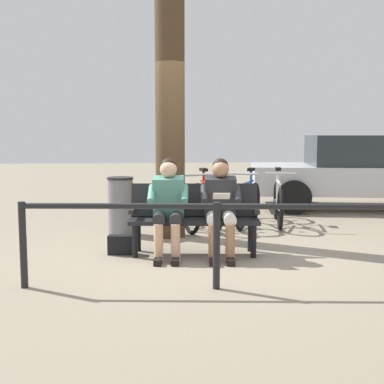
# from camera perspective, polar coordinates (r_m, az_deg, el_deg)

# --- Properties ---
(ground_plane) EXTENTS (40.00, 40.00, 0.00)m
(ground_plane) POSITION_cam_1_polar(r_m,az_deg,el_deg) (6.10, 1.69, -7.51)
(ground_plane) COLOR gray
(bench) EXTENTS (1.64, 0.63, 0.87)m
(bench) POSITION_cam_1_polar(r_m,az_deg,el_deg) (6.23, 0.26, -2.46)
(bench) COLOR black
(bench) RESTS_ON ground
(person_reading) EXTENTS (0.52, 0.79, 1.20)m
(person_reading) POSITION_cam_1_polar(r_m,az_deg,el_deg) (6.05, 3.31, -1.23)
(person_reading) COLOR #262628
(person_reading) RESTS_ON ground
(person_companion) EXTENTS (0.52, 0.79, 1.20)m
(person_companion) POSITION_cam_1_polar(r_m,az_deg,el_deg) (6.05, -2.76, -1.22)
(person_companion) COLOR #4C8C7A
(person_companion) RESTS_ON ground
(handbag) EXTENTS (0.31, 0.17, 0.24)m
(handbag) POSITION_cam_1_polar(r_m,az_deg,el_deg) (6.29, -8.26, -6.02)
(handbag) COLOR black
(handbag) RESTS_ON ground
(tree_trunk) EXTENTS (0.42, 0.42, 3.44)m
(tree_trunk) POSITION_cam_1_polar(r_m,az_deg,el_deg) (7.18, -2.54, 8.46)
(tree_trunk) COLOR #4C3823
(tree_trunk) RESTS_ON ground
(litter_bin) EXTENTS (0.39, 0.39, 0.86)m
(litter_bin) POSITION_cam_1_polar(r_m,az_deg,el_deg) (7.44, -8.21, -1.60)
(litter_bin) COLOR slate
(litter_bin) RESTS_ON ground
(bicycle_purple) EXTENTS (0.51, 1.66, 0.94)m
(bicycle_purple) POSITION_cam_1_polar(r_m,az_deg,el_deg) (8.35, 9.87, -1.24)
(bicycle_purple) COLOR black
(bicycle_purple) RESTS_ON ground
(bicycle_blue) EXTENTS (0.77, 1.55, 0.94)m
(bicycle_blue) POSITION_cam_1_polar(r_m,az_deg,el_deg) (8.20, 6.49, -1.32)
(bicycle_blue) COLOR black
(bicycle_blue) RESTS_ON ground
(bicycle_black) EXTENTS (0.48, 1.67, 0.94)m
(bicycle_black) POSITION_cam_1_polar(r_m,az_deg,el_deg) (8.08, 1.69, -1.40)
(bicycle_black) COLOR black
(bicycle_black) RESTS_ON ground
(bicycle_red) EXTENTS (0.65, 1.62, 0.94)m
(bicycle_red) POSITION_cam_1_polar(r_m,az_deg,el_deg) (7.87, -1.60, -1.62)
(bicycle_red) COLOR black
(bicycle_red) RESTS_ON ground
(railing_fence) EXTENTS (3.80, 0.48, 0.85)m
(railing_fence) POSITION_cam_1_polar(r_m,az_deg,el_deg) (4.77, 2.85, -4.01)
(railing_fence) COLOR black
(railing_fence) RESTS_ON ground
(parked_car) EXTENTS (4.45, 2.57, 1.47)m
(parked_car) POSITION_cam_1_polar(r_m,az_deg,el_deg) (10.58, 18.84, 2.42)
(parked_car) COLOR silver
(parked_car) RESTS_ON ground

